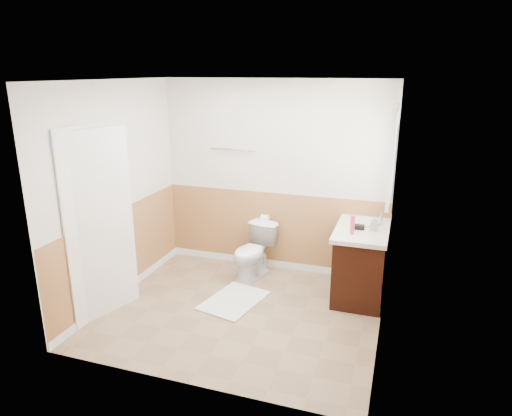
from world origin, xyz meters
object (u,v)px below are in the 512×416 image
(toilet, at_px, (253,252))
(vanity_cabinet, at_px, (361,262))
(soap_dispenser, at_px, (374,223))
(lotion_bottle, at_px, (352,225))
(bath_mat, at_px, (234,300))

(toilet, xyz_separation_m, vanity_cabinet, (1.37, -0.00, 0.05))
(vanity_cabinet, bearing_deg, toilet, 179.90)
(toilet, bearing_deg, soap_dispenser, 8.22)
(lotion_bottle, xyz_separation_m, soap_dispenser, (0.22, 0.21, -0.03))
(bath_mat, bearing_deg, toilet, 90.00)
(vanity_cabinet, distance_m, soap_dispenser, 0.56)
(toilet, xyz_separation_m, soap_dispenser, (1.49, -0.11, 0.59))
(toilet, height_order, vanity_cabinet, vanity_cabinet)
(bath_mat, xyz_separation_m, lotion_bottle, (1.27, 0.38, 0.95))
(lotion_bottle, bearing_deg, soap_dispenser, 43.45)
(bath_mat, relative_size, soap_dispenser, 4.73)
(lotion_bottle, bearing_deg, vanity_cabinet, 72.66)
(toilet, distance_m, vanity_cabinet, 1.37)
(toilet, distance_m, lotion_bottle, 1.44)
(bath_mat, xyz_separation_m, vanity_cabinet, (1.37, 0.70, 0.39))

